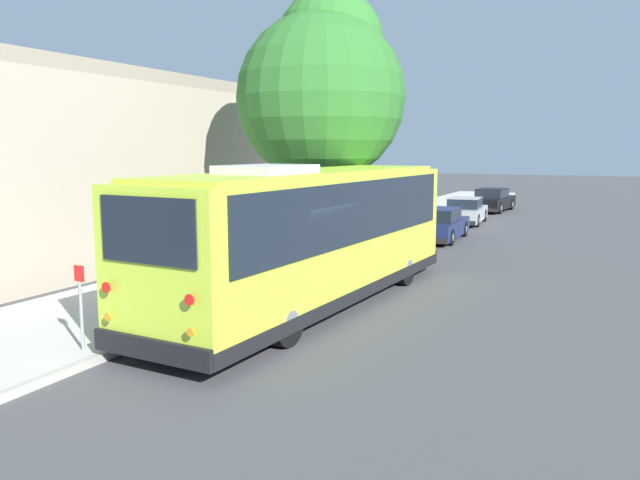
{
  "coord_description": "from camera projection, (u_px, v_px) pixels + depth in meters",
  "views": [
    {
      "loc": [
        -11.65,
        -6.42,
        3.66
      ],
      "look_at": [
        2.76,
        0.63,
        1.3
      ],
      "focal_mm": 35.0,
      "sensor_mm": 36.0,
      "label": 1
    }
  ],
  "objects": [
    {
      "name": "ground_plane",
      "position": [
        291.0,
        317.0,
        13.68
      ],
      "size": [
        160.0,
        160.0,
        0.0
      ],
      "primitive_type": "plane",
      "color": "#474749"
    },
    {
      "name": "sidewalk_slab",
      "position": [
        156.0,
        296.0,
        15.3
      ],
      "size": [
        80.0,
        4.3,
        0.15
      ],
      "primitive_type": "cube",
      "color": "beige",
      "rests_on": "ground"
    },
    {
      "name": "curb_strip",
      "position": [
        232.0,
        306.0,
        14.34
      ],
      "size": [
        80.0,
        0.14,
        0.15
      ],
      "primitive_type": "cube",
      "color": "#AAA69D",
      "rests_on": "ground"
    },
    {
      "name": "shuttle_bus",
      "position": [
        313.0,
        230.0,
        14.45
      ],
      "size": [
        10.85,
        3.02,
        3.33
      ],
      "rotation": [
        0.0,
        0.0,
        -0.05
      ],
      "color": "#BCDB38",
      "rests_on": "ground"
    },
    {
      "name": "parked_sedan_navy",
      "position": [
        438.0,
        225.0,
        25.15
      ],
      "size": [
        4.4,
        1.9,
        1.29
      ],
      "rotation": [
        0.0,
        0.0,
        0.04
      ],
      "color": "#19234C",
      "rests_on": "ground"
    },
    {
      "name": "parked_sedan_silver",
      "position": [
        465.0,
        211.0,
        30.66
      ],
      "size": [
        4.23,
        1.94,
        1.27
      ],
      "rotation": [
        0.0,
        0.0,
        0.07
      ],
      "color": "#A8AAAF",
      "rests_on": "ground"
    },
    {
      "name": "parked_sedan_black",
      "position": [
        492.0,
        201.0,
        36.62
      ],
      "size": [
        4.67,
        2.0,
        1.33
      ],
      "rotation": [
        0.0,
        0.0,
        -0.06
      ],
      "color": "black",
      "rests_on": "ground"
    },
    {
      "name": "street_tree",
      "position": [
        323.0,
        86.0,
        19.81
      ],
      "size": [
        5.35,
        5.35,
        8.58
      ],
      "color": "brown",
      "rests_on": "sidewalk_slab"
    },
    {
      "name": "sign_post_near",
      "position": [
        81.0,
        307.0,
        10.84
      ],
      "size": [
        0.06,
        0.22,
        1.51
      ],
      "color": "gray",
      "rests_on": "sidewalk_slab"
    },
    {
      "name": "sign_post_far",
      "position": [
        152.0,
        288.0,
        12.47
      ],
      "size": [
        0.06,
        0.22,
        1.46
      ],
      "color": "gray",
      "rests_on": "sidewalk_slab"
    },
    {
      "name": "building_backdrop",
      "position": [
        163.0,
        168.0,
        25.71
      ],
      "size": [
        25.85,
        8.11,
        6.07
      ],
      "color": "tan",
      "rests_on": "ground"
    }
  ]
}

